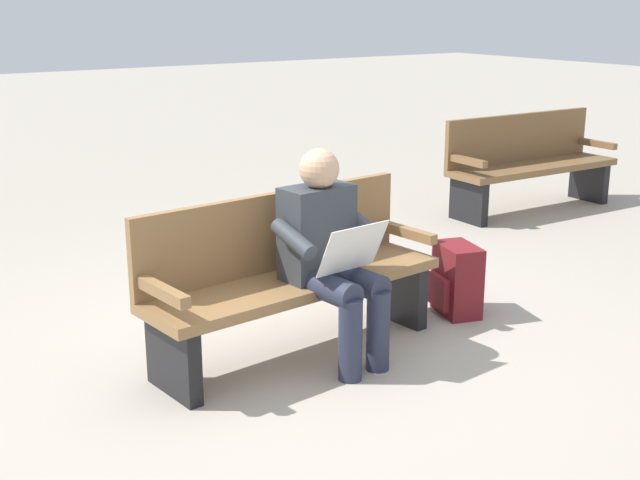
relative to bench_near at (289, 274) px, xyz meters
name	(u,v)px	position (x,y,z in m)	size (l,w,h in m)	color
ground_plane	(297,353)	(-0.01, 0.07, -0.46)	(40.00, 40.00, 0.00)	#A89E8E
bench_near	(289,274)	(0.00, 0.00, 0.00)	(1.84, 0.65, 0.90)	olive
person_seated	(330,251)	(-0.13, 0.22, 0.17)	(0.60, 0.60, 1.18)	#33383D
backpack	(456,280)	(-1.19, 0.11, -0.23)	(0.32, 0.39, 0.46)	maroon
bench_far	(528,162)	(-3.67, -1.58, 0.00)	(1.81, 0.53, 0.90)	brown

